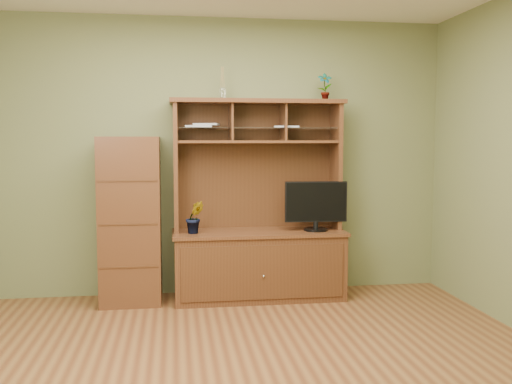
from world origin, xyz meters
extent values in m
cube|color=#5C311A|center=(0.00, 0.00, -0.01)|extent=(4.50, 4.00, 0.02)
cube|color=olive|center=(0.00, 2.01, 1.35)|extent=(4.50, 0.02, 2.70)
cube|color=olive|center=(0.00, -2.01, 1.35)|extent=(4.50, 0.02, 2.70)
cube|color=#3E2011|center=(0.36, 1.71, 0.31)|extent=(1.60, 0.55, 0.62)
cube|color=#3C2010|center=(0.36, 1.42, 0.31)|extent=(1.50, 0.01, 0.50)
sphere|color=silver|center=(0.36, 1.41, 0.28)|extent=(0.02, 0.02, 0.02)
cube|color=#3E2011|center=(0.36, 1.71, 0.64)|extent=(1.64, 0.59, 0.03)
cube|color=#3E2011|center=(-0.42, 1.80, 1.27)|extent=(0.04, 0.35, 1.25)
cube|color=#3E2011|center=(1.14, 1.80, 1.27)|extent=(0.04, 0.35, 1.25)
cube|color=#3C2010|center=(0.36, 1.97, 1.27)|extent=(1.52, 0.02, 1.25)
cube|color=#3E2011|center=(0.36, 1.80, 1.88)|extent=(1.66, 0.40, 0.04)
cube|color=#3E2011|center=(0.36, 1.80, 1.50)|extent=(1.52, 0.32, 0.02)
cube|color=#3E2011|center=(0.10, 1.80, 1.69)|extent=(0.02, 0.31, 0.35)
cube|color=#3E2011|center=(0.61, 1.80, 1.69)|extent=(0.02, 0.31, 0.35)
cube|color=silver|center=(0.36, 1.79, 1.63)|extent=(1.50, 0.27, 0.01)
cylinder|color=black|center=(0.90, 1.65, 0.66)|extent=(0.23, 0.23, 0.02)
cylinder|color=black|center=(0.90, 1.65, 0.71)|extent=(0.05, 0.05, 0.07)
cube|color=black|center=(0.90, 1.65, 0.93)|extent=(0.60, 0.08, 0.39)
imported|color=#2F511C|center=(-0.25, 1.65, 0.80)|extent=(0.18, 0.15, 0.30)
imported|color=#316122|center=(1.02, 1.80, 2.03)|extent=(0.15, 0.11, 0.27)
cylinder|color=silver|center=(0.02, 1.80, 1.95)|extent=(0.06, 0.06, 0.11)
cylinder|color=olive|center=(0.02, 1.80, 2.11)|extent=(0.04, 0.04, 0.20)
cube|color=silver|center=(-0.20, 1.80, 1.64)|extent=(0.27, 0.21, 0.02)
cube|color=silver|center=(-0.13, 1.80, 1.66)|extent=(0.26, 0.23, 0.02)
cube|color=silver|center=(0.64, 1.80, 1.64)|extent=(0.26, 0.22, 0.02)
cube|color=#3E2011|center=(-0.85, 1.73, 0.77)|extent=(0.55, 0.50, 1.55)
cube|color=#3C2010|center=(-0.85, 1.48, 0.39)|extent=(0.51, 0.01, 0.02)
cube|color=#3C2010|center=(-0.85, 1.48, 0.77)|extent=(0.51, 0.01, 0.01)
cube|color=#3C2010|center=(-0.85, 1.48, 1.16)|extent=(0.51, 0.01, 0.02)
camera|label=1|loc=(-0.44, -3.62, 1.52)|focal=40.00mm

